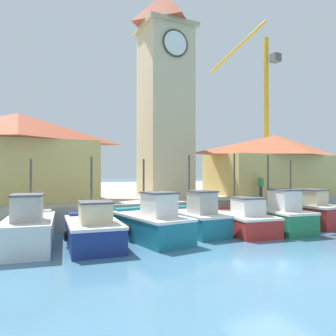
{
  "coord_description": "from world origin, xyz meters",
  "views": [
    {
      "loc": [
        -8.16,
        -8.98,
        3.23
      ],
      "look_at": [
        1.11,
        10.95,
        3.5
      ],
      "focal_mm": 35.0,
      "sensor_mm": 36.0,
      "label": 1
    }
  ],
  "objects_px": {
    "fishing_boat_right_inner": "(300,212)",
    "fishing_boat_mid_left": "(195,219)",
    "clock_tower": "(165,89)",
    "fishing_boat_mid_right": "(275,216)",
    "warehouse_right": "(276,164)",
    "fishing_boat_center": "(240,220)",
    "warehouse_left": "(18,156)",
    "fishing_boat_far_left": "(29,229)",
    "fishing_boat_left_outer": "(93,230)",
    "fishing_boat_left_inner": "(150,224)",
    "port_crane_near": "(264,126)",
    "dock_worker_near_tower": "(261,186)"
  },
  "relations": [
    {
      "from": "fishing_boat_far_left",
      "to": "fishing_boat_right_inner",
      "type": "xyz_separation_m",
      "value": [
        15.27,
        -0.25,
        -0.01
      ]
    },
    {
      "from": "fishing_boat_left_outer",
      "to": "warehouse_left",
      "type": "height_order",
      "value": "warehouse_left"
    },
    {
      "from": "fishing_boat_far_left",
      "to": "fishing_boat_left_inner",
      "type": "xyz_separation_m",
      "value": [
        5.28,
        -0.59,
        -0.02
      ]
    },
    {
      "from": "fishing_boat_mid_right",
      "to": "fishing_boat_right_inner",
      "type": "bearing_deg",
      "value": 16.74
    },
    {
      "from": "fishing_boat_mid_left",
      "to": "fishing_boat_mid_right",
      "type": "relative_size",
      "value": 0.89
    },
    {
      "from": "fishing_boat_far_left",
      "to": "warehouse_left",
      "type": "relative_size",
      "value": 0.5
    },
    {
      "from": "fishing_boat_mid_left",
      "to": "clock_tower",
      "type": "distance_m",
      "value": 11.96
    },
    {
      "from": "fishing_boat_left_outer",
      "to": "port_crane_near",
      "type": "xyz_separation_m",
      "value": [
        24.95,
        17.52,
        8.28
      ]
    },
    {
      "from": "fishing_boat_mid_left",
      "to": "fishing_boat_far_left",
      "type": "bearing_deg",
      "value": -179.96
    },
    {
      "from": "fishing_boat_far_left",
      "to": "fishing_boat_center",
      "type": "height_order",
      "value": "fishing_boat_center"
    },
    {
      "from": "fishing_boat_far_left",
      "to": "fishing_boat_left_outer",
      "type": "xyz_separation_m",
      "value": [
        2.54,
        -0.74,
        -0.1
      ]
    },
    {
      "from": "fishing_boat_left_outer",
      "to": "fishing_boat_left_inner",
      "type": "relative_size",
      "value": 0.91
    },
    {
      "from": "fishing_boat_mid_left",
      "to": "warehouse_right",
      "type": "distance_m",
      "value": 13.8
    },
    {
      "from": "fishing_boat_left_outer",
      "to": "warehouse_left",
      "type": "relative_size",
      "value": 0.47
    },
    {
      "from": "warehouse_right",
      "to": "port_crane_near",
      "type": "height_order",
      "value": "port_crane_near"
    },
    {
      "from": "clock_tower",
      "to": "warehouse_right",
      "type": "height_order",
      "value": "clock_tower"
    },
    {
      "from": "fishing_boat_left_outer",
      "to": "fishing_boat_mid_right",
      "type": "bearing_deg",
      "value": -1.86
    },
    {
      "from": "warehouse_right",
      "to": "fishing_boat_center",
      "type": "bearing_deg",
      "value": -142.09
    },
    {
      "from": "fishing_boat_right_inner",
      "to": "warehouse_right",
      "type": "distance_m",
      "value": 8.75
    },
    {
      "from": "fishing_boat_left_inner",
      "to": "fishing_boat_right_inner",
      "type": "distance_m",
      "value": 9.99
    },
    {
      "from": "fishing_boat_center",
      "to": "dock_worker_near_tower",
      "type": "xyz_separation_m",
      "value": [
        5.08,
        4.26,
        1.56
      ]
    },
    {
      "from": "fishing_boat_mid_right",
      "to": "warehouse_left",
      "type": "xyz_separation_m",
      "value": [
        -12.98,
        9.4,
        3.51
      ]
    },
    {
      "from": "fishing_boat_far_left",
      "to": "fishing_boat_center",
      "type": "distance_m",
      "value": 10.46
    },
    {
      "from": "fishing_boat_mid_left",
      "to": "warehouse_right",
      "type": "bearing_deg",
      "value": 29.19
    },
    {
      "from": "fishing_boat_mid_left",
      "to": "dock_worker_near_tower",
      "type": "xyz_separation_m",
      "value": [
        7.47,
        3.54,
        1.47
      ]
    },
    {
      "from": "fishing_boat_left_inner",
      "to": "dock_worker_near_tower",
      "type": "distance_m",
      "value": 11.13
    },
    {
      "from": "fishing_boat_mid_left",
      "to": "fishing_boat_mid_right",
      "type": "bearing_deg",
      "value": -13.34
    },
    {
      "from": "fishing_boat_center",
      "to": "clock_tower",
      "type": "height_order",
      "value": "clock_tower"
    },
    {
      "from": "dock_worker_near_tower",
      "to": "warehouse_right",
      "type": "bearing_deg",
      "value": 35.27
    },
    {
      "from": "fishing_boat_far_left",
      "to": "fishing_boat_left_outer",
      "type": "height_order",
      "value": "fishing_boat_left_outer"
    },
    {
      "from": "warehouse_right",
      "to": "fishing_boat_left_outer",
      "type": "bearing_deg",
      "value": -157.06
    },
    {
      "from": "fishing_boat_mid_right",
      "to": "fishing_boat_right_inner",
      "type": "relative_size",
      "value": 0.97
    },
    {
      "from": "clock_tower",
      "to": "dock_worker_near_tower",
      "type": "xyz_separation_m",
      "value": [
        5.65,
        -4.26,
        -7.42
      ]
    },
    {
      "from": "fishing_boat_mid_right",
      "to": "warehouse_left",
      "type": "height_order",
      "value": "warehouse_left"
    },
    {
      "from": "clock_tower",
      "to": "fishing_boat_mid_right",
      "type": "bearing_deg",
      "value": -73.07
    },
    {
      "from": "fishing_boat_mid_left",
      "to": "fishing_boat_right_inner",
      "type": "distance_m",
      "value": 7.23
    },
    {
      "from": "fishing_boat_mid_left",
      "to": "fishing_boat_center",
      "type": "distance_m",
      "value": 2.49
    },
    {
      "from": "fishing_boat_center",
      "to": "fishing_boat_mid_right",
      "type": "xyz_separation_m",
      "value": [
        2.13,
        -0.35,
        0.12
      ]
    },
    {
      "from": "clock_tower",
      "to": "port_crane_near",
      "type": "xyz_separation_m",
      "value": [
        17.62,
        8.98,
        -0.66
      ]
    },
    {
      "from": "fishing_boat_mid_right",
      "to": "clock_tower",
      "type": "xyz_separation_m",
      "value": [
        -2.7,
        8.87,
        8.87
      ]
    },
    {
      "from": "port_crane_near",
      "to": "fishing_boat_center",
      "type": "bearing_deg",
      "value": -134.26
    },
    {
      "from": "fishing_boat_far_left",
      "to": "fishing_boat_center",
      "type": "bearing_deg",
      "value": -3.94
    },
    {
      "from": "fishing_boat_far_left",
      "to": "warehouse_right",
      "type": "xyz_separation_m",
      "value": [
        19.77,
        6.55,
        3.15
      ]
    },
    {
      "from": "fishing_boat_right_inner",
      "to": "fishing_boat_mid_left",
      "type": "bearing_deg",
      "value": 177.97
    },
    {
      "from": "dock_worker_near_tower",
      "to": "fishing_boat_mid_left",
      "type": "bearing_deg",
      "value": -154.65
    },
    {
      "from": "fishing_boat_mid_left",
      "to": "dock_worker_near_tower",
      "type": "height_order",
      "value": "fishing_boat_mid_left"
    },
    {
      "from": "fishing_boat_far_left",
      "to": "warehouse_left",
      "type": "distance_m",
      "value": 9.04
    },
    {
      "from": "warehouse_left",
      "to": "clock_tower",
      "type": "bearing_deg",
      "value": -2.98
    },
    {
      "from": "fishing_boat_mid_right",
      "to": "dock_worker_near_tower",
      "type": "distance_m",
      "value": 5.66
    },
    {
      "from": "port_crane_near",
      "to": "fishing_boat_left_inner",
      "type": "bearing_deg",
      "value": -141.96
    }
  ]
}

